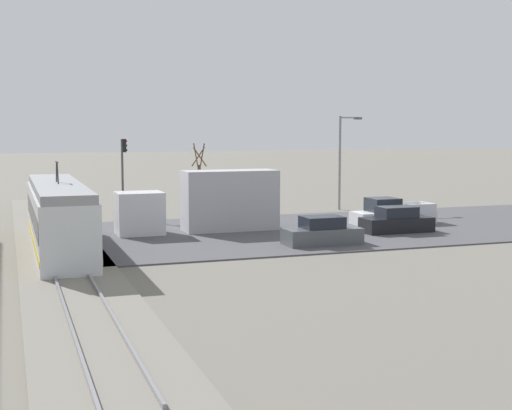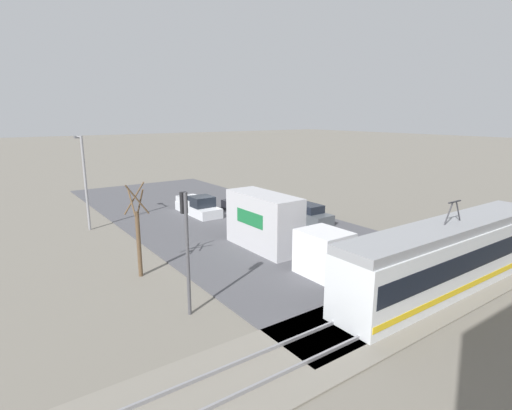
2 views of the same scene
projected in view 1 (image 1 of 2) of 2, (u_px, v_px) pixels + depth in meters
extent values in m
plane|color=slate|center=(371.00, 228.00, 46.75)|extent=(320.00, 320.00, 0.00)
cube|color=#4C4C51|center=(371.00, 227.00, 46.75)|extent=(16.33, 42.28, 0.08)
cube|color=gray|center=(56.00, 243.00, 40.19)|extent=(52.66, 4.40, 0.08)
cube|color=gray|center=(69.00, 241.00, 40.41)|extent=(51.61, 0.10, 0.14)
cube|color=gray|center=(43.00, 242.00, 39.94)|extent=(51.61, 0.10, 0.14)
cube|color=silver|center=(58.00, 220.00, 37.71)|extent=(15.51, 2.63, 3.10)
cube|color=black|center=(58.00, 214.00, 37.67)|extent=(15.04, 2.66, 1.03)
cube|color=gold|center=(59.00, 238.00, 37.81)|extent=(15.35, 2.67, 0.30)
cube|color=gray|center=(58.00, 187.00, 37.52)|extent=(15.51, 2.42, 0.44)
cylinder|color=#2D2D33|center=(58.00, 173.00, 37.02)|extent=(0.66, 0.07, 1.15)
cylinder|color=#2D2D33|center=(56.00, 172.00, 37.86)|extent=(0.66, 0.07, 1.15)
cube|color=#2D2D33|center=(57.00, 162.00, 37.38)|extent=(1.10, 0.08, 0.06)
cube|color=silver|center=(139.00, 213.00, 43.24)|extent=(2.33, 2.79, 2.57)
cube|color=#B2B2B7|center=(230.00, 200.00, 45.06)|extent=(2.33, 5.92, 3.78)
cube|color=#196B38|center=(224.00, 193.00, 46.12)|extent=(0.02, 2.96, 0.95)
cube|color=silver|center=(393.00, 217.00, 48.17)|extent=(2.05, 5.62, 0.85)
cube|color=black|center=(383.00, 205.00, 47.82)|extent=(1.89, 1.91, 0.92)
cube|color=silver|center=(401.00, 205.00, 49.37)|extent=(0.12, 2.81, 0.49)
cube|color=silver|center=(416.00, 208.00, 47.60)|extent=(0.12, 2.81, 0.49)
cube|color=silver|center=(428.00, 206.00, 48.99)|extent=(1.89, 0.22, 0.49)
cube|color=red|center=(422.00, 211.00, 49.81)|extent=(0.14, 0.04, 0.18)
cube|color=black|center=(397.00, 225.00, 44.20)|extent=(1.80, 4.43, 0.92)
cube|color=black|center=(397.00, 212.00, 44.12)|extent=(1.55, 2.31, 0.68)
cube|color=#4C5156|center=(322.00, 236.00, 39.58)|extent=(1.88, 4.29, 0.90)
cube|color=black|center=(322.00, 222.00, 39.50)|extent=(1.62, 2.23, 0.66)
cylinder|color=#47474C|center=(123.00, 179.00, 50.95)|extent=(0.16, 0.16, 5.75)
cube|color=black|center=(124.00, 146.00, 50.76)|extent=(0.28, 0.22, 0.95)
sphere|color=red|center=(126.00, 141.00, 50.76)|extent=(0.18, 0.18, 0.18)
sphere|color=#3C2C06|center=(126.00, 146.00, 50.80)|extent=(0.18, 0.18, 0.18)
sphere|color=black|center=(126.00, 150.00, 50.83)|extent=(0.18, 0.18, 0.18)
cylinder|color=brown|center=(199.00, 190.00, 53.20)|extent=(0.24, 0.24, 3.80)
cylinder|color=brown|center=(198.00, 157.00, 53.17)|extent=(0.09, 1.05, 1.45)
cylinder|color=brown|center=(196.00, 155.00, 52.84)|extent=(1.27, 0.09, 1.76)
cylinder|color=brown|center=(200.00, 157.00, 52.70)|extent=(0.09, 1.05, 1.45)
cylinder|color=brown|center=(202.00, 155.00, 53.01)|extent=(1.27, 0.09, 1.76)
cylinder|color=gray|center=(340.00, 163.00, 56.87)|extent=(0.20, 0.20, 7.48)
cylinder|color=gray|center=(349.00, 118.00, 56.75)|extent=(0.12, 1.60, 0.12)
cube|color=#515156|center=(358.00, 118.00, 57.00)|extent=(0.36, 0.60, 0.18)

